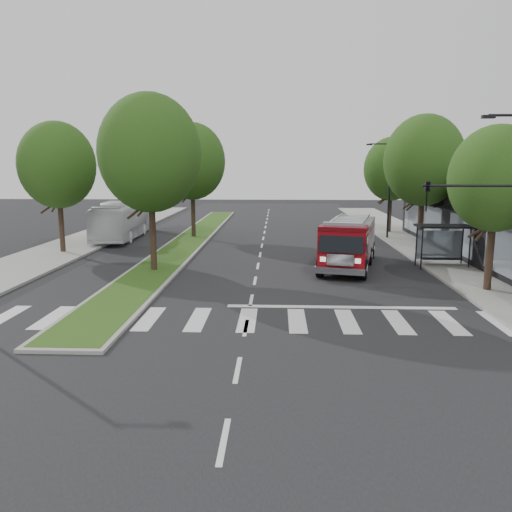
# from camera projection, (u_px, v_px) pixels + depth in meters

# --- Properties ---
(ground) EXTENTS (140.00, 140.00, 0.00)m
(ground) POSITION_uv_depth(u_px,v_px,m) (251.00, 300.00, 23.03)
(ground) COLOR black
(ground) RESTS_ON ground
(sidewalk_right) EXTENTS (5.00, 80.00, 0.15)m
(sidewalk_right) POSITION_uv_depth(u_px,v_px,m) (451.00, 260.00, 32.33)
(sidewalk_right) COLOR gray
(sidewalk_right) RESTS_ON ground
(sidewalk_left) EXTENTS (5.00, 80.00, 0.15)m
(sidewalk_left) POSITION_uv_depth(u_px,v_px,m) (43.00, 257.00, 33.45)
(sidewalk_left) COLOR gray
(sidewalk_left) RESTS_ON ground
(median) EXTENTS (3.00, 50.00, 0.15)m
(median) POSITION_uv_depth(u_px,v_px,m) (190.00, 241.00, 40.96)
(median) COLOR gray
(median) RESTS_ON ground
(bus_shelter) EXTENTS (3.20, 1.60, 2.61)m
(bus_shelter) POSITION_uv_depth(u_px,v_px,m) (442.00, 234.00, 30.21)
(bus_shelter) COLOR black
(bus_shelter) RESTS_ON ground
(tree_right_near) EXTENTS (4.40, 4.40, 8.05)m
(tree_right_near) POSITION_uv_depth(u_px,v_px,m) (496.00, 179.00, 23.54)
(tree_right_near) COLOR black
(tree_right_near) RESTS_ON ground
(tree_right_mid) EXTENTS (5.60, 5.60, 9.72)m
(tree_right_mid) POSITION_uv_depth(u_px,v_px,m) (424.00, 161.00, 35.16)
(tree_right_mid) COLOR black
(tree_right_mid) RESTS_ON ground
(tree_right_far) EXTENTS (5.00, 5.00, 8.73)m
(tree_right_far) POSITION_uv_depth(u_px,v_px,m) (392.00, 169.00, 45.11)
(tree_right_far) COLOR black
(tree_right_far) RESTS_ON ground
(tree_median_near) EXTENTS (5.80, 5.80, 10.16)m
(tree_median_near) POSITION_uv_depth(u_px,v_px,m) (150.00, 153.00, 27.97)
(tree_median_near) COLOR black
(tree_median_near) RESTS_ON ground
(tree_median_far) EXTENTS (5.60, 5.60, 9.72)m
(tree_median_far) POSITION_uv_depth(u_px,v_px,m) (192.00, 161.00, 41.79)
(tree_median_far) COLOR black
(tree_median_far) RESTS_ON ground
(tree_left_mid) EXTENTS (5.20, 5.20, 9.16)m
(tree_left_mid) POSITION_uv_depth(u_px,v_px,m) (57.00, 165.00, 34.31)
(tree_left_mid) COLOR black
(tree_left_mid) RESTS_ON ground
(streetlight_right_near) EXTENTS (4.08, 0.22, 8.00)m
(streetlight_right_near) POSITION_uv_depth(u_px,v_px,m) (506.00, 206.00, 18.36)
(streetlight_right_near) COLOR black
(streetlight_right_near) RESTS_ON ground
(streetlight_right_far) EXTENTS (2.11, 0.20, 8.00)m
(streetlight_right_far) POSITION_uv_depth(u_px,v_px,m) (388.00, 186.00, 41.46)
(streetlight_right_far) COLOR black
(streetlight_right_far) RESTS_ON ground
(fire_engine) EXTENTS (4.67, 9.22, 3.07)m
(fire_engine) POSITION_uv_depth(u_px,v_px,m) (349.00, 243.00, 30.46)
(fire_engine) COLOR #4F0409
(fire_engine) RESTS_ON ground
(city_bus) EXTENTS (3.25, 11.56, 3.19)m
(city_bus) POSITION_uv_depth(u_px,v_px,m) (123.00, 220.00, 42.71)
(city_bus) COLOR silver
(city_bus) RESTS_ON ground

